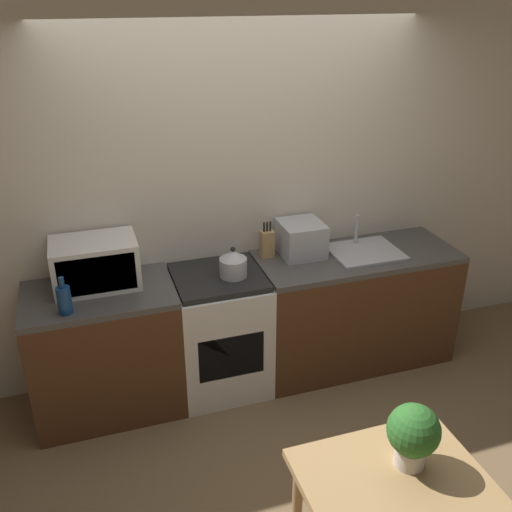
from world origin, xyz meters
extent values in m
plane|color=brown|center=(0.00, 0.00, 0.00)|extent=(16.00, 16.00, 0.00)
cube|color=beige|center=(0.00, 1.19, 1.30)|extent=(10.00, 0.06, 2.60)
cube|color=#4C2D19|center=(-1.05, 0.85, 0.43)|extent=(0.96, 0.62, 0.86)
cube|color=#474442|center=(-1.05, 0.85, 0.88)|extent=(0.96, 0.62, 0.04)
cube|color=#4C2D19|center=(0.79, 0.85, 0.43)|extent=(1.48, 0.62, 0.86)
cube|color=#474442|center=(0.79, 0.85, 0.88)|extent=(1.48, 0.62, 0.04)
cube|color=silver|center=(-0.26, 0.85, 0.43)|extent=(0.63, 0.62, 0.86)
cube|color=black|center=(-0.26, 0.85, 0.88)|extent=(0.60, 0.57, 0.04)
cube|color=black|center=(-0.26, 0.55, 0.43)|extent=(0.45, 0.02, 0.32)
cylinder|color=#B7B7BC|center=(-0.16, 0.80, 0.96)|extent=(0.19, 0.19, 0.13)
cone|color=#B7B7BC|center=(-0.16, 0.80, 1.06)|extent=(0.18, 0.18, 0.06)
sphere|color=black|center=(-0.16, 0.80, 1.10)|extent=(0.03, 0.03, 0.03)
cube|color=silver|center=(-1.04, 0.96, 1.06)|extent=(0.54, 0.37, 0.31)
cube|color=black|center=(-1.04, 0.78, 1.06)|extent=(0.47, 0.01, 0.25)
cylinder|color=navy|center=(-1.25, 0.65, 0.99)|extent=(0.08, 0.08, 0.17)
cylinder|color=navy|center=(-1.25, 0.65, 1.11)|extent=(0.03, 0.03, 0.07)
cube|color=tan|center=(0.15, 1.02, 1.00)|extent=(0.09, 0.08, 0.20)
cylinder|color=black|center=(0.13, 1.02, 1.13)|extent=(0.01, 0.01, 0.07)
cylinder|color=black|center=(0.15, 1.02, 1.13)|extent=(0.01, 0.01, 0.07)
cylinder|color=black|center=(0.17, 1.02, 1.13)|extent=(0.01, 0.01, 0.07)
cube|color=#ADAFB5|center=(0.40, 0.98, 1.02)|extent=(0.30, 0.31, 0.24)
cube|color=black|center=(0.40, 0.83, 1.02)|extent=(0.26, 0.01, 0.20)
cube|color=#ADAFB5|center=(0.85, 0.85, 0.91)|extent=(0.50, 0.42, 0.02)
cylinder|color=#ADAFB5|center=(0.85, 1.00, 1.03)|extent=(0.03, 0.03, 0.22)
cube|color=tan|center=(0.06, -0.97, 0.71)|extent=(0.81, 0.68, 0.04)
cylinder|color=tan|center=(0.41, -0.69, 0.35)|extent=(0.05, 0.05, 0.69)
cylinder|color=beige|center=(0.17, -0.89, 0.78)|extent=(0.14, 0.14, 0.09)
sphere|color=#2D6B28|center=(0.17, -0.89, 0.92)|extent=(0.24, 0.24, 0.24)
camera|label=1|loc=(-1.08, -2.49, 2.67)|focal=40.00mm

